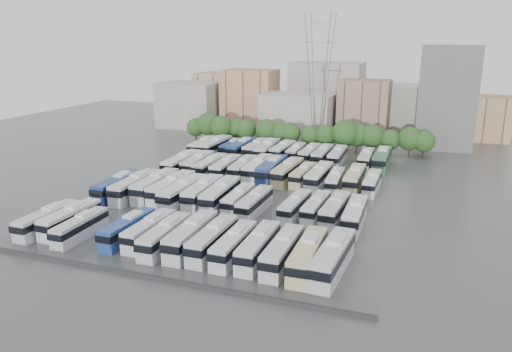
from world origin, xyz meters
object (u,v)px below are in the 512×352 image
(bus_r0_s12, at_px, (308,255))
(bus_r1_s5, at_px, (203,192))
(bus_r1_s10, at_px, (295,206))
(bus_r3_s3, at_px, (242,148))
(bus_r0_s2, at_px, (80,227))
(bus_r2_s7, at_px, (272,170))
(bus_r0_s5, at_px, (150,230))
(bus_r1_s0, at_px, (118,186))
(bus_r2_s2, at_px, (198,164))
(bus_r1_s3, at_px, (172,188))
(bus_r1_s7, at_px, (238,199))
(bus_r3_s13, at_px, (382,159))
(bus_r1_s1, at_px, (135,186))
(bus_r1_s11, at_px, (316,207))
(bus_r2_s1, at_px, (182,163))
(bus_r3_s4, at_px, (257,149))
(bus_r0_s11, at_px, (283,251))
(bus_r0_s9, at_px, (234,244))
(bus_r3_s1, at_px, (216,146))
(bus_r0_s4, at_px, (128,228))
(bus_r2_s12, at_px, (355,178))
(bus_r2_s5, at_px, (243,168))
(bus_r2_s10, at_px, (319,176))
(bus_r1_s2, at_px, (156,185))
(bus_r2_s6, at_px, (258,168))
(bus_r2_s11, at_px, (335,180))
(apartment_tower, at_px, (447,97))
(bus_r0_s8, at_px, (213,239))
(bus_r1_s8, at_px, (255,203))
(bus_r3_s10, at_px, (337,157))
(bus_r0_s10, at_px, (258,246))
(bus_r3_s5, at_px, (267,150))
(bus_r3_s7, at_px, (296,152))
(bus_r3_s2, at_px, (232,147))
(bus_r0_s1, at_px, (70,218))
(bus_r2_s9, at_px, (303,175))
(bus_r3_s0, at_px, (204,146))
(bus_r1_s13, at_px, (355,215))
(bus_r3_s9, at_px, (323,155))
(bus_r0_s13, at_px, (333,258))
(bus_r1_s6, at_px, (221,194))
(bus_r0_s0, at_px, (47,220))
(bus_r1_s4, at_px, (183,192))
(bus_r3_s8, at_px, (310,154))
(bus_r1_s12, at_px, (335,210))
(bus_r3_s6, at_px, (283,151))
(bus_r2_s13, at_px, (372,182))
(electricity_pylon, at_px, (319,73))
(bus_r2_s8, at_px, (288,172))

(bus_r0_s12, bearing_deg, bus_r1_s5, 140.03)
(bus_r1_s10, xyz_separation_m, bus_r3_s3, (-23.16, 35.39, 0.36))
(bus_r0_s2, xyz_separation_m, bus_r2_s7, (16.50, 38.10, 0.44))
(bus_r0_s5, xyz_separation_m, bus_r1_s0, (-16.31, 15.98, 0.25))
(bus_r2_s2, bearing_deg, bus_r1_s3, -81.67)
(bus_r1_s7, relative_size, bus_r3_s13, 0.81)
(bus_r1_s1, relative_size, bus_r1_s11, 1.22)
(bus_r2_s1, relative_size, bus_r3_s4, 1.05)
(bus_r0_s11, distance_m, bus_r3_s13, 53.90)
(bus_r0_s9, distance_m, bus_r3_s1, 58.97)
(bus_r0_s4, bearing_deg, bus_r2_s12, 54.91)
(bus_r1_s10, height_order, bus_r3_s3, bus_r3_s3)
(bus_r0_s4, bearing_deg, bus_r1_s7, 62.03)
(bus_r0_s4, distance_m, bus_r1_s5, 18.52)
(bus_r0_s12, distance_m, bus_r1_s10, 19.21)
(bus_r2_s5, bearing_deg, bus_r0_s11, -64.16)
(bus_r1_s3, height_order, bus_r2_s10, bus_r1_s3)
(bus_r1_s2, xyz_separation_m, bus_r2_s6, (13.25, 17.96, -0.03))
(bus_r2_s11, bearing_deg, bus_r2_s7, 168.56)
(bus_r1_s10, bearing_deg, apartment_tower, 73.48)
(bus_r0_s8, relative_size, bus_r2_s7, 0.88)
(bus_r1_s8, relative_size, bus_r3_s10, 0.95)
(bus_r0_s10, distance_m, bus_r3_s5, 55.24)
(bus_r3_s7, height_order, bus_r3_s10, bus_r3_s10)
(bus_r1_s5, distance_m, bus_r3_s2, 37.52)
(bus_r0_s1, xyz_separation_m, bus_r2_s9, (26.47, 35.85, -0.08))
(bus_r0_s5, relative_size, bus_r1_s5, 0.86)
(bus_r3_s0, relative_size, bus_r3_s13, 0.91)
(bus_r1_s13, bearing_deg, bus_r3_s0, 138.37)
(bus_r0_s4, height_order, bus_r3_s9, bus_r3_s9)
(bus_r1_s13, relative_size, bus_r3_s10, 0.98)
(bus_r0_s13, relative_size, bus_r1_s6, 0.98)
(bus_r0_s0, height_order, bus_r1_s4, bus_r1_s4)
(bus_r1_s2, height_order, bus_r3_s0, bus_r1_s2)
(bus_r3_s1, relative_size, bus_r3_s10, 1.10)
(bus_r3_s8, bearing_deg, bus_r1_s12, -68.55)
(bus_r1_s6, distance_m, bus_r1_s7, 3.47)
(bus_r0_s4, height_order, bus_r3_s0, bus_r3_s0)
(bus_r1_s0, height_order, bus_r2_s7, bus_r2_s7)
(bus_r2_s2, xyz_separation_m, bus_r3_s6, (13.18, 18.31, -0.07))
(bus_r3_s13, bearing_deg, bus_r1_s8, -113.79)
(bus_r2_s13, relative_size, bus_r3_s6, 0.87)
(bus_r0_s13, relative_size, bus_r2_s12, 1.04)
(bus_r2_s12, bearing_deg, bus_r1_s6, -138.46)
(bus_r0_s0, bearing_deg, bus_r3_s13, 52.21)
(bus_r0_s12, relative_size, bus_r2_s5, 1.05)
(electricity_pylon, distance_m, bus_r3_s9, 27.27)
(bus_r2_s8, bearing_deg, bus_r2_s5, -179.76)
(bus_r2_s6, bearing_deg, bus_r0_s4, -101.75)
(bus_r0_s11, bearing_deg, bus_r3_s0, 124.22)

